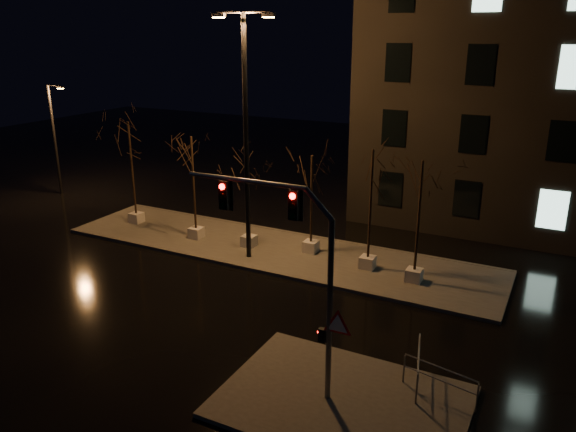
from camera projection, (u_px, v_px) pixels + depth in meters
The scene contains 14 objects.
ground at pixel (201, 301), 22.57m from camera, with size 90.00×90.00×0.00m, color black.
median at pixel (273, 250), 27.61m from camera, with size 22.00×5.00×0.15m, color #494741.
sidewalk_corner at pixel (342, 401), 16.34m from camera, with size 7.00×5.00×0.15m, color #494741.
tree_0 at pixel (130, 145), 29.97m from camera, with size 1.80×1.80×5.77m.
tree_1 at pixel (192, 160), 27.72m from camera, with size 1.80×1.80×5.42m.
tree_2 at pixel (248, 180), 26.83m from camera, with size 1.80×1.80×4.46m.
tree_3 at pixel (312, 178), 26.01m from camera, with size 1.80×1.80×4.87m.
tree_4 at pixel (372, 177), 24.00m from camera, with size 1.80×1.80×5.57m.
tree_5 at pixel (421, 188), 22.71m from camera, with size 1.80×1.80×5.42m.
traffic_signal_mast at pixel (296, 260), 15.52m from camera, with size 5.17×0.27×6.31m.
streetlight_main at pixel (246, 123), 24.62m from camera, with size 2.73×0.89×10.97m.
streetlight_far at pixel (55, 135), 36.11m from camera, with size 1.40×0.24×7.14m.
guard_rail_a at pixel (440, 377), 16.24m from camera, with size 2.27×0.53×1.00m.
guard_rail_b at pixel (418, 362), 16.92m from camera, with size 0.55×2.18×1.06m.
Camera 1 is at (12.40, -16.50, 10.36)m, focal length 35.00 mm.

